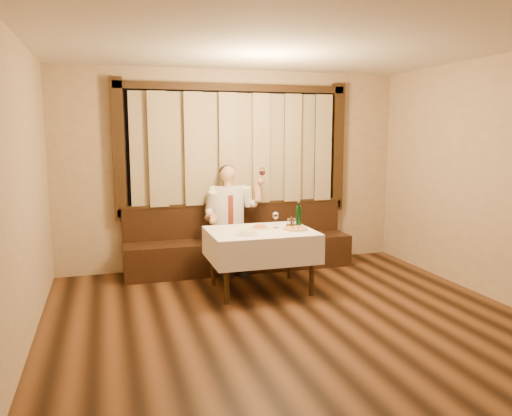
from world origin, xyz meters
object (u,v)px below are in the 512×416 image
object	(u,v)px
pizza	(295,229)
cruet_caddy	(291,224)
dining_table	(261,239)
banquette	(239,247)
green_bottle	(299,216)
pasta_red	(259,226)
pasta_cream	(247,231)
seated_man	(230,211)

from	to	relation	value
pizza	cruet_caddy	distance (m)	0.16
dining_table	cruet_caddy	distance (m)	0.45
banquette	green_bottle	size ratio (longest dim) A/B	10.13
banquette	cruet_caddy	distance (m)	1.16
pasta_red	pasta_cream	world-z (taller)	pasta_cream
banquette	green_bottle	bearing A→B (deg)	-60.21
pizza	green_bottle	distance (m)	0.26
banquette	pasta_red	distance (m)	1.03
dining_table	pasta_cream	xyz separation A→B (m)	(-0.22, -0.19, 0.14)
pasta_cream	green_bottle	world-z (taller)	green_bottle
dining_table	seated_man	bearing A→B (deg)	99.22
dining_table	pizza	xyz separation A→B (m)	(0.41, -0.10, 0.12)
banquette	pasta_red	bearing A→B (deg)	-88.98
cruet_caddy	seated_man	distance (m)	1.05
cruet_caddy	pasta_red	bearing A→B (deg)	178.65
pizza	pasta_cream	distance (m)	0.64
banquette	pizza	bearing A→B (deg)	-69.99
dining_table	green_bottle	size ratio (longest dim) A/B	4.02
pizza	pasta_cream	world-z (taller)	pasta_cream
pizza	cruet_caddy	size ratio (longest dim) A/B	2.34
pasta_cream	seated_man	size ratio (longest dim) A/B	0.19
pizza	green_bottle	world-z (taller)	green_bottle
cruet_caddy	banquette	bearing A→B (deg)	119.24
green_bottle	banquette	bearing A→B (deg)	119.79
dining_table	banquette	bearing A→B (deg)	90.00
dining_table	green_bottle	world-z (taller)	green_bottle
pizza	cruet_caddy	world-z (taller)	cruet_caddy
dining_table	pizza	size ratio (longest dim) A/B	4.07
green_bottle	seated_man	distance (m)	1.08
banquette	seated_man	xyz separation A→B (m)	(-0.15, -0.09, 0.54)
pizza	seated_man	bearing A→B (deg)	118.50
pasta_cream	banquette	bearing A→B (deg)	79.58
pasta_cream	cruet_caddy	xyz separation A→B (m)	(0.64, 0.24, 0.01)
pasta_red	seated_man	xyz separation A→B (m)	(-0.17, 0.82, 0.06)
dining_table	cruet_caddy	world-z (taller)	cruet_caddy
pizza	pasta_red	world-z (taller)	pasta_red
seated_man	pizza	bearing A→B (deg)	-61.50
banquette	cruet_caddy	size ratio (longest dim) A/B	24.05
dining_table	pasta_red	world-z (taller)	pasta_red
dining_table	cruet_caddy	size ratio (longest dim) A/B	9.54
dining_table	cruet_caddy	xyz separation A→B (m)	(0.42, 0.06, 0.15)
pizza	seated_man	distance (m)	1.18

